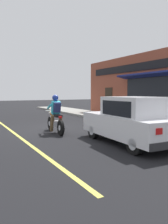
% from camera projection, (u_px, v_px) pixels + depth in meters
% --- Properties ---
extents(ground_plane, '(80.00, 80.00, 0.00)m').
position_uv_depth(ground_plane, '(51.00, 129.00, 10.40)').
color(ground_plane, black).
extents(sidewalk_curb, '(2.60, 22.00, 0.14)m').
position_uv_depth(sidewalk_curb, '(102.00, 116.00, 15.44)').
color(sidewalk_curb, gray).
rests_on(sidewalk_curb, ground).
extents(lane_stripe, '(0.12, 19.80, 0.01)m').
position_uv_depth(lane_stripe, '(1.00, 123.00, 12.12)').
color(lane_stripe, '#D1C64C').
rests_on(lane_stripe, ground).
extents(storefront_building, '(1.25, 11.94, 4.20)m').
position_uv_depth(storefront_building, '(143.00, 86.00, 14.00)').
color(storefront_building, brown).
rests_on(storefront_building, ground).
extents(motorcycle_with_rider, '(0.59, 2.02, 1.62)m').
position_uv_depth(motorcycle_with_rider, '(55.00, 117.00, 9.25)').
color(motorcycle_with_rider, black).
rests_on(motorcycle_with_rider, ground).
extents(car_hatchback, '(1.88, 3.88, 1.57)m').
position_uv_depth(car_hatchback, '(131.00, 121.00, 7.26)').
color(car_hatchback, black).
rests_on(car_hatchback, ground).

